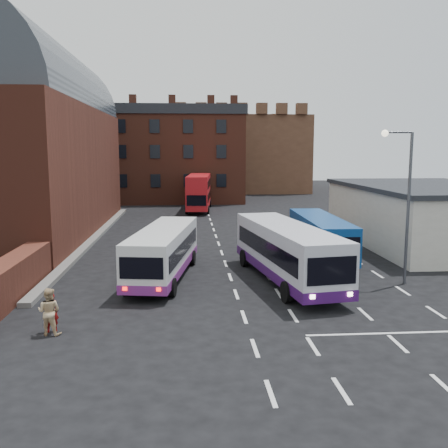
{
  "coord_description": "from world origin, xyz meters",
  "views": [
    {
      "loc": [
        -2.26,
        -20.0,
        6.65
      ],
      "look_at": [
        0.0,
        10.0,
        2.2
      ],
      "focal_mm": 40.0,
      "sensor_mm": 36.0,
      "label": 1
    }
  ],
  "objects": [
    {
      "name": "ground",
      "position": [
        0.0,
        0.0,
        0.0
      ],
      "size": [
        180.0,
        180.0,
        0.0
      ],
      "primitive_type": "plane",
      "color": "black"
    },
    {
      "name": "railway_station",
      "position": [
        -15.5,
        21.0,
        7.64
      ],
      "size": [
        12.0,
        28.0,
        16.0
      ],
      "color": "#602B1E",
      "rests_on": "ground"
    },
    {
      "name": "forecourt_wall",
      "position": [
        -10.2,
        2.0,
        0.9
      ],
      "size": [
        1.2,
        10.0,
        1.8
      ],
      "primitive_type": "cube",
      "color": "#602B1E",
      "rests_on": "ground"
    },
    {
      "name": "cream_building",
      "position": [
        15.0,
        14.0,
        2.16
      ],
      "size": [
        10.4,
        16.4,
        4.25
      ],
      "color": "beige",
      "rests_on": "ground"
    },
    {
      "name": "brick_terrace",
      "position": [
        -6.0,
        46.0,
        5.5
      ],
      "size": [
        22.0,
        10.0,
        11.0
      ],
      "primitive_type": "cube",
      "color": "brown",
      "rests_on": "ground"
    },
    {
      "name": "castle_keep",
      "position": [
        6.0,
        66.0,
        6.0
      ],
      "size": [
        22.0,
        22.0,
        12.0
      ],
      "primitive_type": "cube",
      "color": "brown",
      "rests_on": "ground"
    },
    {
      "name": "bus_white_outbound",
      "position": [
        -3.49,
        5.77,
        1.54
      ],
      "size": [
        3.63,
        9.8,
        2.61
      ],
      "rotation": [
        0.0,
        0.0,
        -0.16
      ],
      "color": "silver",
      "rests_on": "ground"
    },
    {
      "name": "bus_white_inbound",
      "position": [
        2.76,
        4.49,
        1.71
      ],
      "size": [
        3.97,
        10.87,
        2.9
      ],
      "rotation": [
        0.0,
        0.0,
        3.29
      ],
      "color": "silver",
      "rests_on": "ground"
    },
    {
      "name": "bus_blue",
      "position": [
        6.0,
        9.96,
        1.51
      ],
      "size": [
        2.52,
        9.44,
        2.56
      ],
      "rotation": [
        0.0,
        0.0,
        3.12
      ],
      "color": "navy",
      "rests_on": "ground"
    },
    {
      "name": "bus_red_double",
      "position": [
        -0.89,
        35.23,
        2.11
      ],
      "size": [
        3.09,
        10.05,
        3.96
      ],
      "rotation": [
        0.0,
        0.0,
        3.06
      ],
      "color": "red",
      "rests_on": "ground"
    },
    {
      "name": "street_lamp",
      "position": [
        8.34,
        3.6,
        4.6
      ],
      "size": [
        1.55,
        0.35,
        7.63
      ],
      "rotation": [
        0.0,
        0.0,
        -0.08
      ],
      "color": "#45474D",
      "rests_on": "ground"
    },
    {
      "name": "pedestrian_red",
      "position": [
        -7.29,
        -1.89,
        0.75
      ],
      "size": [
        0.65,
        0.57,
        1.5
      ],
      "primitive_type": "imported",
      "rotation": [
        0.0,
        0.0,
        3.61
      ],
      "color": "maroon",
      "rests_on": "ground"
    },
    {
      "name": "pedestrian_beige",
      "position": [
        -7.28,
        -2.18,
        0.87
      ],
      "size": [
        0.96,
        0.82,
        1.74
      ],
      "primitive_type": "imported",
      "rotation": [
        0.0,
        0.0,
        2.94
      ],
      "color": "tan",
      "rests_on": "ground"
    }
  ]
}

